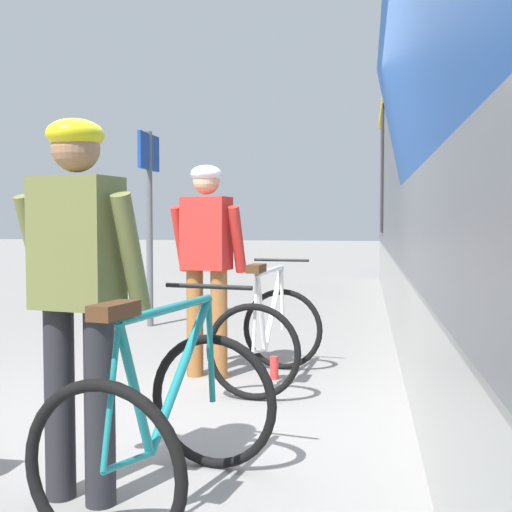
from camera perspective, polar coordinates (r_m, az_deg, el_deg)
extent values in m
plane|color=gray|center=(4.33, -6.35, -14.40)|extent=(80.00, 80.00, 0.00)
cube|color=#2356B2|center=(3.50, 14.36, 11.21)|extent=(0.39, 4.85, 1.67)
cube|color=black|center=(4.28, 13.48, 15.81)|extent=(0.04, 1.10, 0.80)
cube|color=black|center=(12.02, 11.03, 7.53)|extent=(0.03, 1.10, 2.29)
cylinder|color=#232328|center=(3.24, -16.85, -12.24)|extent=(0.14, 0.14, 0.90)
cylinder|color=#232328|center=(3.12, -13.56, -12.81)|extent=(0.14, 0.14, 0.90)
cube|color=olive|center=(3.07, -15.43, 1.10)|extent=(0.42, 0.31, 0.60)
cylinder|color=olive|center=(3.26, -18.71, 0.28)|extent=(0.14, 0.27, 0.56)
cylinder|color=olive|center=(2.96, -10.88, 0.12)|extent=(0.14, 0.27, 0.56)
sphere|color=#9E7051|center=(3.08, -15.55, 9.11)|extent=(0.22, 0.22, 0.22)
ellipsoid|color=yellow|center=(3.09, -15.56, 10.23)|extent=(0.30, 0.32, 0.14)
cylinder|color=#935B2D|center=(5.49, -5.39, -5.86)|extent=(0.14, 0.14, 0.90)
cylinder|color=#935B2D|center=(5.40, -3.27, -6.00)|extent=(0.14, 0.14, 0.90)
cube|color=red|center=(5.38, -4.37, 1.99)|extent=(0.42, 0.31, 0.60)
cylinder|color=red|center=(5.53, -6.64, 1.49)|extent=(0.14, 0.27, 0.56)
cylinder|color=red|center=(5.31, -1.64, 1.45)|extent=(0.14, 0.27, 0.56)
sphere|color=tan|center=(5.39, -4.39, 6.57)|extent=(0.22, 0.22, 0.22)
ellipsoid|color=white|center=(5.39, -4.39, 7.21)|extent=(0.30, 0.32, 0.14)
torus|color=black|center=(3.50, -3.83, -12.61)|extent=(0.71, 0.18, 0.71)
torus|color=black|center=(2.64, -13.27, -17.93)|extent=(0.71, 0.18, 0.71)
cylinder|color=#197A7F|center=(3.12, -6.53, -9.83)|extent=(0.16, 0.64, 0.63)
cylinder|color=#197A7F|center=(2.97, -7.59, -4.60)|extent=(0.19, 0.84, 0.04)
cylinder|color=#197A7F|center=(2.76, -10.56, -11.58)|extent=(0.09, 0.28, 0.62)
cylinder|color=#197A7F|center=(2.79, -11.16, -17.32)|extent=(0.09, 0.36, 0.08)
cylinder|color=#197A7F|center=(2.61, -12.61, -11.87)|extent=(0.05, 0.15, 0.56)
cylinder|color=#197A7F|center=(3.41, -4.01, -8.26)|extent=(0.05, 0.09, 0.55)
cylinder|color=black|center=(3.34, -4.21, -2.69)|extent=(0.48, 0.11, 0.02)
cube|color=#4C2D19|center=(2.57, -12.33, -4.70)|extent=(0.14, 0.25, 0.06)
torus|color=black|center=(5.72, 2.34, -6.44)|extent=(0.71, 0.11, 0.71)
torus|color=black|center=(4.75, -0.26, -8.41)|extent=(0.71, 0.11, 0.71)
cylinder|color=white|center=(5.34, 1.54, -4.43)|extent=(0.10, 0.65, 0.63)
cylinder|color=white|center=(5.20, 1.26, -1.29)|extent=(0.11, 0.85, 0.04)
cylinder|color=white|center=(4.93, 0.44, -5.05)|extent=(0.06, 0.28, 0.62)
cylinder|color=white|center=(4.92, 0.27, -8.32)|extent=(0.06, 0.36, 0.08)
cylinder|color=white|center=(4.76, -0.08, -5.03)|extent=(0.04, 0.14, 0.56)
cylinder|color=white|center=(5.66, 2.29, -3.73)|extent=(0.04, 0.08, 0.55)
cylinder|color=black|center=(5.61, 2.25, -0.36)|extent=(0.48, 0.06, 0.02)
cube|color=#4C2D19|center=(4.75, 0.01, -1.09)|extent=(0.12, 0.25, 0.06)
cylinder|color=red|center=(5.42, 1.61, -9.78)|extent=(0.07, 0.07, 0.19)
cylinder|color=#595B60|center=(8.11, -9.33, 2.31)|extent=(0.08, 0.08, 2.40)
cube|color=#193F99|center=(8.16, -9.39, 9.00)|extent=(0.04, 0.70, 0.44)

